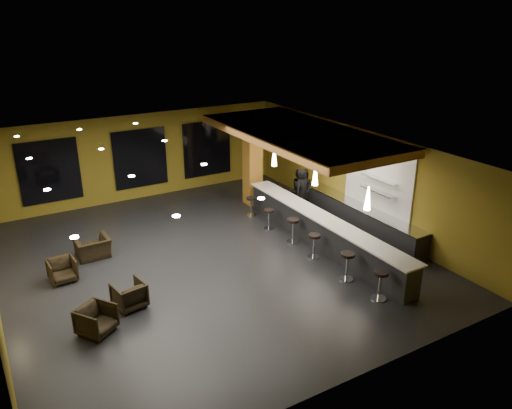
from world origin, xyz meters
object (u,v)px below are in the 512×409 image
pendant_0 (368,198)px  bar_stool_1 (347,263)px  armchair_c (62,270)px  bar_stool_3 (293,228)px  armchair_b (129,295)px  pendant_1 (315,175)px  prep_counter (358,217)px  staff_a (303,194)px  bar_stool_4 (269,217)px  bar_stool_2 (314,243)px  armchair_d (93,248)px  armchair_a (96,320)px  staff_b (300,190)px  pendant_2 (274,157)px  bar_stool_5 (251,204)px  column (253,162)px  bar_stool_0 (380,281)px  staff_c (303,187)px  bar_counter (322,232)px

pendant_0 → bar_stool_1: (-0.73, -0.15, -1.80)m
armchair_c → bar_stool_3: 7.32m
armchair_b → pendant_1: bearing=177.9°
prep_counter → pendant_0: pendant_0 is taller
staff_a → bar_stool_4: staff_a is taller
pendant_0 → pendant_1: same height
staff_a → bar_stool_2: (-1.59, -2.89, -0.44)m
pendant_0 → armchair_d: 8.65m
staff_a → armchair_a: (-8.52, -3.44, -0.59)m
staff_b → bar_stool_3: (-1.88, -2.30, -0.29)m
bar_stool_1 → bar_stool_4: 4.21m
pendant_2 → armchair_b: (-6.62, -3.37, -1.99)m
staff_a → bar_stool_5: bearing=137.0°
staff_a → column: bearing=103.0°
staff_b → bar_stool_0: bearing=-125.6°
bar_stool_2 → bar_stool_3: bar_stool_3 is taller
armchair_c → bar_stool_2: (7.16, -2.48, 0.16)m
armchair_b → armchair_d: 3.37m
bar_stool_5 → prep_counter: bearing=-47.4°
bar_stool_5 → bar_stool_3: bearing=-88.9°
column → armchair_a: (-7.64, -5.69, -1.39)m
armchair_d → bar_stool_4: (5.98, -0.94, 0.14)m
pendant_0 → staff_c: size_ratio=0.46×
pendant_1 → bar_stool_2: 2.24m
armchair_c → bar_stool_5: bearing=8.3°
staff_c → armchair_c: 9.59m
armchair_b → bar_stool_0: bar_stool_0 is taller
staff_a → bar_stool_0: (-1.53, -5.78, -0.40)m
staff_b → staff_a: bearing=-136.8°
armchair_d → prep_counter: bearing=162.7°
pendant_2 → bar_stool_0: 6.71m
pendant_2 → armchair_a: (-7.64, -4.09, -1.99)m
bar_counter → staff_c: staff_c is taller
prep_counter → staff_c: size_ratio=3.91×
armchair_a → bar_stool_3: bearing=-20.6°
pendant_0 → staff_c: bearing=73.3°
bar_counter → bar_stool_4: (-0.79, 2.06, -0.02)m
pendant_1 → pendant_2: bearing=90.0°
bar_counter → armchair_d: bar_counter is taller
staff_b → armchair_a: size_ratio=2.09×
armchair_b → bar_stool_3: bearing=-179.3°
bar_stool_0 → bar_stool_1: size_ratio=1.00×
armchair_a → bar_stool_5: size_ratio=1.08×
pendant_1 → bar_stool_5: (-0.72, 2.96, -1.88)m
armchair_a → armchair_c: size_ratio=1.05×
staff_c → armchair_b: size_ratio=1.94×
bar_stool_4 → bar_stool_5: size_ratio=1.01×
armchair_b → staff_b: bearing=-166.2°
staff_a → bar_stool_0: bearing=-113.0°
staff_a → armchair_c: 8.79m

